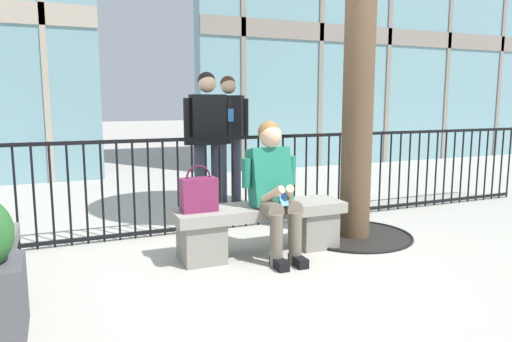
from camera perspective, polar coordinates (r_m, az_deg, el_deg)
name	(u,v)px	position (r m, az deg, el deg)	size (l,w,h in m)	color
ground_plane	(260,253)	(4.41, 0.52, -9.85)	(60.00, 60.00, 0.00)	#B2ADA3
stone_bench	(260,224)	(4.34, 0.52, -6.45)	(1.60, 0.44, 0.45)	gray
seated_person_with_phone	(274,185)	(4.17, 2.14, -1.73)	(0.52, 0.66, 1.21)	#6B6051
handbag_on_bench	(199,194)	(4.06, -6.94, -2.75)	(0.31, 0.16, 0.40)	#7A234C
bystander_at_railing	(208,135)	(5.38, -5.84, 4.30)	(0.55, 0.27, 1.71)	#383D4C
bystander_further_back	(229,131)	(6.21, -3.32, 4.88)	(0.55, 0.39, 1.71)	#383D4C
plaza_railing	(226,182)	(5.12, -3.61, -1.37)	(8.66, 0.04, 1.01)	black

